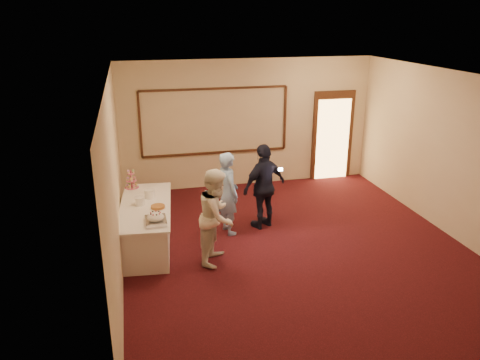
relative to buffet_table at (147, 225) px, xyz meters
name	(u,v)px	position (x,y,z in m)	size (l,w,h in m)	color
floor	(296,249)	(2.56, -0.77, -0.39)	(7.00, 7.00, 0.00)	black
room_walls	(301,138)	(2.56, -0.77, 1.64)	(6.04, 7.04, 3.02)	beige
wall_molding	(215,121)	(1.76, 2.70, 1.21)	(3.45, 0.04, 1.55)	#331F0F
doorway	(332,136)	(4.71, 2.68, 0.69)	(1.05, 0.07, 2.20)	#331F0F
buffet_table	(147,225)	(0.00, 0.00, 0.00)	(1.09, 2.34, 0.77)	white
pavlova_tray	(156,219)	(0.14, -0.78, 0.46)	(0.33, 0.47, 0.17)	#BABCC2
cupcake_stand	(131,181)	(-0.21, 0.96, 0.52)	(0.26, 0.26, 0.39)	#CA547C
plate_stack_a	(140,201)	(-0.09, 0.03, 0.46)	(0.18, 0.18, 0.15)	white
plate_stack_b	(150,194)	(0.10, 0.33, 0.46)	(0.20, 0.20, 0.16)	white
tart	(158,207)	(0.21, -0.20, 0.41)	(0.28, 0.28, 0.06)	white
man	(228,193)	(1.53, 0.18, 0.41)	(0.58, 0.38, 1.59)	#87AFE5
woman	(217,216)	(1.13, -0.83, 0.42)	(0.78, 0.61, 1.61)	white
guest	(264,186)	(2.26, 0.27, 0.45)	(0.98, 0.41, 1.67)	black
camera_flash	(280,169)	(2.48, 0.00, 0.86)	(0.07, 0.04, 0.05)	white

